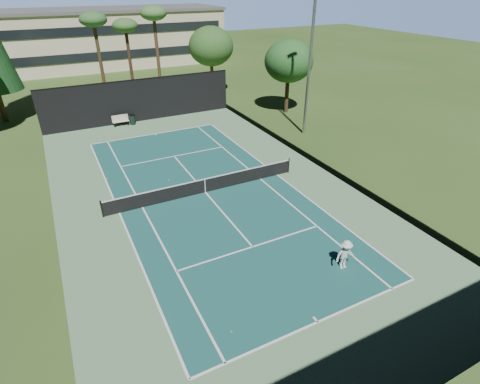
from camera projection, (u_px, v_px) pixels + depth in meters
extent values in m
plane|color=#324F1D|center=(205.00, 193.00, 24.29)|extent=(160.00, 160.00, 0.00)
cube|color=#618A62|center=(205.00, 192.00, 24.29)|extent=(18.00, 32.00, 0.01)
cube|color=#19524E|center=(205.00, 192.00, 24.29)|extent=(10.97, 23.77, 0.01)
cube|color=white|center=(318.00, 322.00, 15.07)|extent=(10.97, 0.10, 0.01)
cube|color=white|center=(155.00, 134.00, 33.49)|extent=(10.97, 0.10, 0.01)
cube|color=white|center=(253.00, 247.00, 19.32)|extent=(8.23, 0.10, 0.01)
cube|color=white|center=(174.00, 156.00, 29.24)|extent=(8.23, 0.10, 0.01)
cube|color=white|center=(119.00, 213.00, 22.12)|extent=(0.10, 23.77, 0.01)
cube|color=white|center=(277.00, 175.00, 26.44)|extent=(0.10, 23.77, 0.01)
cube|color=white|center=(142.00, 207.00, 22.66)|extent=(0.10, 23.77, 0.01)
cube|color=white|center=(260.00, 179.00, 25.90)|extent=(0.10, 23.77, 0.01)
cube|color=white|center=(205.00, 192.00, 24.28)|extent=(0.10, 12.80, 0.01)
cube|color=white|center=(315.00, 319.00, 15.19)|extent=(0.10, 0.30, 0.01)
cube|color=white|center=(155.00, 134.00, 33.38)|extent=(0.10, 0.30, 0.01)
cylinder|color=black|center=(102.00, 209.00, 21.50)|extent=(0.10, 0.10, 1.10)
cylinder|color=black|center=(289.00, 166.00, 26.54)|extent=(0.10, 0.10, 1.10)
cube|color=black|center=(205.00, 186.00, 24.05)|extent=(12.80, 0.02, 0.92)
cube|color=white|center=(205.00, 179.00, 23.81)|extent=(12.80, 0.04, 0.07)
cube|color=white|center=(205.00, 186.00, 24.05)|extent=(0.05, 0.03, 0.92)
cube|color=black|center=(141.00, 100.00, 35.70)|extent=(18.00, 0.04, 4.00)
cube|color=black|center=(411.00, 375.00, 10.91)|extent=(18.00, 0.04, 4.00)
cube|color=black|center=(320.00, 140.00, 26.85)|extent=(0.04, 32.00, 4.00)
cube|color=black|center=(46.00, 198.00, 19.76)|extent=(0.04, 32.00, 4.00)
cube|color=black|center=(138.00, 79.00, 34.71)|extent=(18.00, 0.06, 0.06)
imported|color=silver|center=(345.00, 255.00, 17.58)|extent=(1.04, 0.64, 1.56)
sphere|color=gold|center=(231.00, 332.00, 14.65)|extent=(0.06, 0.06, 0.06)
sphere|color=#CDD931|center=(169.00, 180.00, 25.72)|extent=(0.07, 0.07, 0.07)
sphere|color=#C5E935|center=(186.00, 171.00, 26.99)|extent=(0.08, 0.08, 0.08)
sphere|color=#CAE333|center=(107.00, 179.00, 25.91)|extent=(0.08, 0.08, 0.08)
cube|color=beige|center=(121.00, 121.00, 35.12)|extent=(1.50, 0.45, 0.05)
cube|color=beige|center=(120.00, 118.00, 35.12)|extent=(1.50, 0.06, 0.55)
cube|color=black|center=(115.00, 125.00, 35.00)|extent=(0.06, 0.40, 0.42)
cube|color=black|center=(128.00, 123.00, 35.47)|extent=(0.06, 0.40, 0.42)
cylinder|color=black|center=(132.00, 120.00, 35.51)|extent=(0.52, 0.52, 0.90)
cylinder|color=black|center=(132.00, 115.00, 35.28)|extent=(0.56, 0.56, 0.05)
cylinder|color=#45331D|center=(0.00, 103.00, 35.72)|extent=(0.50, 0.50, 3.60)
cylinder|color=#45331D|center=(101.00, 63.00, 39.99)|extent=(0.36, 0.36, 8.55)
ellipsoid|color=#2E5D2A|center=(93.00, 19.00, 37.88)|extent=(2.80, 2.80, 1.54)
cylinder|color=#3F291B|center=(130.00, 62.00, 43.14)|extent=(0.36, 0.36, 7.65)
ellipsoid|color=#335E2A|center=(125.00, 25.00, 41.25)|extent=(2.80, 2.80, 1.54)
cylinder|color=#4E3821|center=(158.00, 58.00, 41.47)|extent=(0.36, 0.36, 9.00)
ellipsoid|color=#3B692F|center=(153.00, 13.00, 39.24)|extent=(2.80, 2.80, 1.54)
cylinder|color=#49361F|center=(212.00, 79.00, 44.41)|extent=(0.40, 0.40, 3.52)
ellipsoid|color=#2B5521|center=(211.00, 46.00, 42.59)|extent=(5.12, 5.12, 4.35)
cylinder|color=#43301C|center=(287.00, 96.00, 38.29)|extent=(0.40, 0.40, 3.30)
ellipsoid|color=#225822|center=(289.00, 61.00, 36.59)|extent=(4.80, 4.80, 4.08)
cube|color=beige|center=(91.00, 39.00, 57.96)|extent=(40.00, 12.00, 8.00)
cube|color=#59595B|center=(86.00, 10.00, 55.94)|extent=(40.50, 12.50, 0.40)
cube|color=black|center=(99.00, 56.00, 54.06)|extent=(38.00, 0.15, 1.20)
cube|color=black|center=(95.00, 31.00, 52.38)|extent=(38.00, 0.15, 1.20)
cylinder|color=#95979D|center=(310.00, 64.00, 30.71)|extent=(0.24, 0.24, 12.00)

